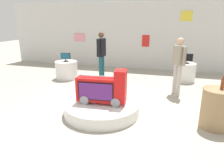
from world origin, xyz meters
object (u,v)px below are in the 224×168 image
(tv_on_left_rear, at_px, (186,58))
(shopper_browsing_rear, at_px, (179,62))
(novelty_firetruck_tv, at_px, (102,90))
(display_pedestal_center_rear, at_px, (66,70))
(tv_on_center_rear, at_px, (66,57))
(bottle_on_side_table, at_px, (223,84))
(main_display_pedestal, at_px, (102,108))
(side_table_round, at_px, (216,108))
(shopper_browsing_near_truck, at_px, (101,52))
(display_pedestal_left_rear, at_px, (185,72))

(tv_on_left_rear, xyz_separation_m, shopper_browsing_rear, (-0.30, -1.59, 0.14))
(novelty_firetruck_tv, bearing_deg, display_pedestal_center_rear, 131.60)
(tv_on_center_rear, bearing_deg, tv_on_left_rear, 11.59)
(bottle_on_side_table, bearing_deg, novelty_firetruck_tv, -178.91)
(main_display_pedestal, xyz_separation_m, side_table_round, (2.43, 0.03, 0.29))
(display_pedestal_center_rear, relative_size, shopper_browsing_rear, 0.49)
(bottle_on_side_table, relative_size, shopper_browsing_near_truck, 0.16)
(display_pedestal_left_rear, height_order, bottle_on_side_table, bottle_on_side_table)
(display_pedestal_left_rear, distance_m, shopper_browsing_rear, 1.74)
(novelty_firetruck_tv, bearing_deg, display_pedestal_left_rear, 60.44)
(bottle_on_side_table, bearing_deg, shopper_browsing_near_truck, 141.55)
(side_table_round, xyz_separation_m, bottle_on_side_table, (0.05, 0.02, 0.52))
(main_display_pedestal, distance_m, shopper_browsing_near_truck, 3.03)
(display_pedestal_left_rear, xyz_separation_m, display_pedestal_center_rear, (-4.25, -0.87, 0.00))
(shopper_browsing_near_truck, bearing_deg, side_table_round, -39.01)
(display_pedestal_left_rear, relative_size, shopper_browsing_near_truck, 0.43)
(side_table_round, height_order, bottle_on_side_table, bottle_on_side_table)
(shopper_browsing_rear, bearing_deg, tv_on_center_rear, 169.75)
(display_pedestal_center_rear, height_order, shopper_browsing_rear, shopper_browsing_rear)
(tv_on_center_rear, bearing_deg, display_pedestal_center_rear, 77.84)
(main_display_pedestal, height_order, novelty_firetruck_tv, novelty_firetruck_tv)
(main_display_pedestal, bearing_deg, shopper_browsing_rear, 47.83)
(side_table_round, relative_size, bottle_on_side_table, 2.92)
(display_pedestal_center_rear, height_order, shopper_browsing_near_truck, shopper_browsing_near_truck)
(side_table_round, distance_m, shopper_browsing_near_truck, 4.36)
(novelty_firetruck_tv, relative_size, tv_on_left_rear, 2.63)
(side_table_round, bearing_deg, display_pedestal_center_rear, 151.49)
(side_table_round, xyz_separation_m, shopper_browsing_rear, (-0.74, 1.83, 0.55))
(shopper_browsing_rear, bearing_deg, tv_on_left_rear, 79.31)
(shopper_browsing_rear, bearing_deg, side_table_round, -67.90)
(main_display_pedestal, distance_m, display_pedestal_center_rear, 3.44)
(novelty_firetruck_tv, distance_m, tv_on_center_rear, 3.46)
(novelty_firetruck_tv, relative_size, tv_on_center_rear, 3.18)
(shopper_browsing_near_truck, bearing_deg, main_display_pedestal, -71.25)
(main_display_pedestal, bearing_deg, tv_on_center_rear, 131.42)
(tv_on_center_rear, xyz_separation_m, shopper_browsing_near_truck, (1.34, 0.17, 0.19))
(shopper_browsing_near_truck, height_order, shopper_browsing_rear, shopper_browsing_near_truck)
(tv_on_left_rear, relative_size, side_table_round, 0.53)
(display_pedestal_left_rear, xyz_separation_m, bottle_on_side_table, (0.49, -3.41, 0.61))
(main_display_pedestal, relative_size, tv_on_left_rear, 4.00)
(novelty_firetruck_tv, height_order, tv_on_center_rear, novelty_firetruck_tv)
(display_pedestal_center_rear, bearing_deg, shopper_browsing_rear, -10.31)
(display_pedestal_left_rear, relative_size, side_table_round, 0.90)
(side_table_round, bearing_deg, bottle_on_side_table, 17.32)
(display_pedestal_center_rear, xyz_separation_m, shopper_browsing_near_truck, (1.34, 0.17, 0.69))
(novelty_firetruck_tv, xyz_separation_m, tv_on_center_rear, (-2.29, 2.58, 0.22))
(main_display_pedestal, bearing_deg, display_pedestal_center_rear, 131.37)
(side_table_round, distance_m, shopper_browsing_rear, 2.05)
(novelty_firetruck_tv, bearing_deg, shopper_browsing_near_truck, 109.15)
(main_display_pedestal, bearing_deg, bottle_on_side_table, 0.96)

